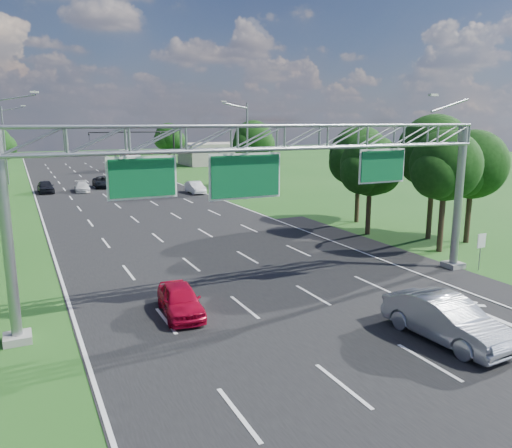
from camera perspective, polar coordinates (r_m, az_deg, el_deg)
ground at (r=40.04m, az=-9.97°, el=-0.28°), size 220.00×220.00×0.00m
road at (r=40.04m, az=-9.97°, el=-0.28°), size 18.00×180.00×0.02m
road_flare at (r=31.13m, az=17.24°, el=-4.11°), size 3.00×30.00×0.02m
sign_gantry at (r=22.56m, az=3.03°, el=8.35°), size 23.50×1.00×9.56m
regulatory_sign at (r=30.34m, az=24.34°, el=-2.10°), size 0.60×0.08×2.10m
traffic_signal at (r=75.01m, az=-11.99°, el=9.17°), size 12.21×0.24×7.00m
streetlight_l_near at (r=37.86m, az=-27.06°, el=6.47°), size 2.97×0.22×10.16m
streetlight_l_far at (r=72.81m, az=-26.65°, el=8.44°), size 2.97×0.22×10.16m
streetlight_r_mid at (r=52.56m, az=-1.21°, el=8.87°), size 2.97×0.22×10.16m
tree_cluster_right at (r=37.07m, az=17.53°, el=6.71°), size 9.91×14.60×8.68m
tree_verge_rd at (r=61.85m, az=-0.26°, el=9.35°), size 5.76×4.80×8.28m
tree_verge_re at (r=89.29m, az=-9.88°, el=9.64°), size 5.76×4.80×7.84m
building_right at (r=96.36m, az=-4.74°, el=8.01°), size 12.00×9.00×4.00m
red_coupe at (r=21.91m, az=-8.65°, el=-8.56°), size 1.94×4.05×1.34m
silver_sedan at (r=20.52m, az=20.90°, el=-10.13°), size 2.10×5.25×1.70m
car_queue_a at (r=62.20m, az=-19.27°, el=4.04°), size 1.90×4.14×1.17m
car_queue_b at (r=65.32m, az=-17.06°, el=4.60°), size 2.41×4.96×1.36m
car_queue_c at (r=62.65m, az=-22.91°, el=3.94°), size 1.78×4.23×1.43m
car_queue_d at (r=57.89m, az=-6.96°, el=4.18°), size 1.54×4.16×1.36m
box_truck at (r=87.42m, az=-14.09°, el=7.01°), size 2.59×8.47×3.20m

